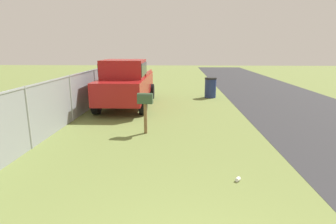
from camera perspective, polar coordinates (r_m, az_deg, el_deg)
The scene contains 5 objects.
mailbox at distance 8.25m, azimuth -4.81°, elevation 2.19°, with size 0.23×0.47×1.26m.
pickup_truck at distance 12.35m, azimuth -8.72°, elevation 6.27°, with size 5.32×2.16×2.09m.
trash_bin at distance 14.63m, azimuth 8.87°, elevation 5.08°, with size 0.62×0.62×1.06m.
fence_section at distance 11.56m, azimuth -17.15°, elevation 4.32°, with size 19.68×0.07×1.65m.
litter_cup_near_hydrant at distance 5.72m, azimuth 14.41°, elevation -13.47°, with size 0.08×0.08×0.10m, color white.
Camera 1 is at (-1.81, 0.13, 2.57)m, focal length 29.12 mm.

